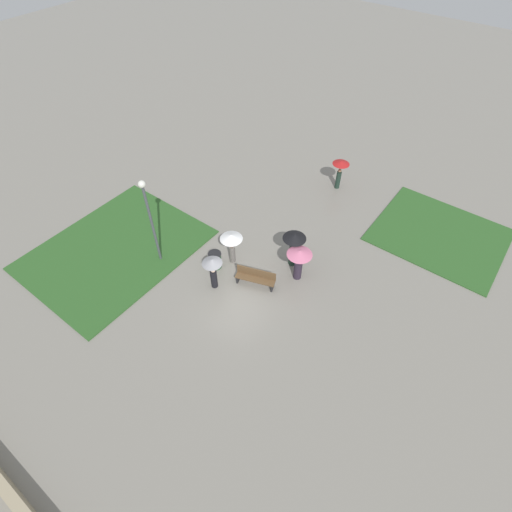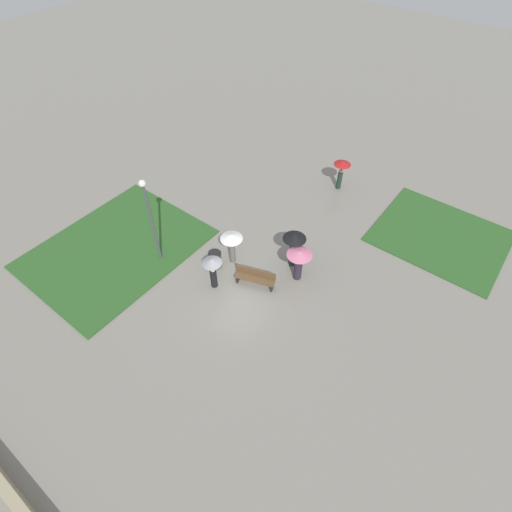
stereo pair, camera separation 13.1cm
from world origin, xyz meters
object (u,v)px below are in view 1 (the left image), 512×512
object	(u,v)px
crowd_person_pink	(299,258)
lone_walker_far_path	(340,168)
crowd_person_black	(294,243)
lamp_post	(149,213)
crowd_person_white	(231,241)
crowd_person_grey	(213,267)
park_bench	(256,277)
trash_bin	(215,260)

from	to	relation	value
crowd_person_pink	lone_walker_far_path	bearing A→B (deg)	134.56
crowd_person_black	crowd_person_pink	bearing A→B (deg)	-61.69
crowd_person_pink	crowd_person_black	bearing A→B (deg)	168.68
lamp_post	lone_walker_far_path	xyz separation A→B (m)	(4.11, 10.40, -1.66)
crowd_person_white	crowd_person_grey	bearing A→B (deg)	56.79
park_bench	crowd_person_pink	size ratio (longest dim) A/B	1.06
crowd_person_black	lone_walker_far_path	distance (m)	6.82
trash_bin	crowd_person_pink	world-z (taller)	crowd_person_pink
park_bench	lamp_post	size ratio (longest dim) A/B	0.40
trash_bin	crowd_person_grey	xyz separation A→B (m)	(0.76, -0.96, 0.85)
park_bench	crowd_person_pink	xyz separation A→B (m)	(1.33, 1.52, 0.83)
trash_bin	crowd_person_white	bearing A→B (deg)	61.03
lamp_post	crowd_person_pink	world-z (taller)	lamp_post
crowd_person_grey	lone_walker_far_path	xyz separation A→B (m)	(0.86, 10.07, 0.06)
crowd_person_white	crowd_person_pink	world-z (taller)	crowd_person_pink
crowd_person_black	lamp_post	bearing A→B (deg)	-165.89
crowd_person_white	trash_bin	bearing A→B (deg)	16.81
park_bench	crowd_person_pink	world-z (taller)	crowd_person_pink
trash_bin	lone_walker_far_path	size ratio (longest dim) A/B	0.48
crowd_person_white	lone_walker_far_path	xyz separation A→B (m)	(1.20, 8.34, -0.01)
crowd_person_black	crowd_person_white	size ratio (longest dim) A/B	1.12
crowd_person_grey	lamp_post	bearing A→B (deg)	162.56
crowd_person_pink	lone_walker_far_path	xyz separation A→B (m)	(-1.92, 7.29, 0.06)
lamp_post	crowd_person_pink	bearing A→B (deg)	27.25
park_bench	lone_walker_far_path	size ratio (longest dim) A/B	1.03
trash_bin	crowd_person_pink	bearing A→B (deg)	27.16
trash_bin	crowd_person_grey	size ratio (longest dim) A/B	0.49
lamp_post	trash_bin	distance (m)	3.81
crowd_person_black	crowd_person_grey	bearing A→B (deg)	-142.42
trash_bin	lone_walker_far_path	xyz separation A→B (m)	(1.62, 9.11, 0.91)
park_bench	trash_bin	world-z (taller)	park_bench
crowd_person_black	crowd_person_white	distance (m)	2.93
trash_bin	lone_walker_far_path	world-z (taller)	lone_walker_far_path
trash_bin	crowd_person_white	distance (m)	1.28
crowd_person_grey	crowd_person_white	xyz separation A→B (m)	(-0.34, 1.73, 0.07)
lamp_post	lone_walker_far_path	distance (m)	11.31
lamp_post	crowd_person_grey	size ratio (longest dim) A/B	2.62
park_bench	lone_walker_far_path	distance (m)	8.88
crowd_person_grey	trash_bin	bearing A→B (deg)	105.25
crowd_person_pink	lone_walker_far_path	distance (m)	7.54
trash_bin	crowd_person_pink	xyz separation A→B (m)	(3.54, 1.82, 0.86)
crowd_person_black	crowd_person_pink	size ratio (longest dim) A/B	1.10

